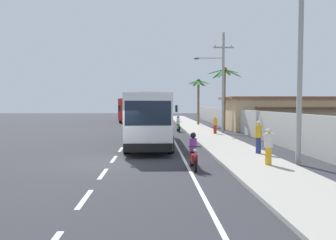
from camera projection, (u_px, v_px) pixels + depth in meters
ground_plane at (111, 163)px, 15.77m from camera, size 160.00×160.00×0.00m
sidewalk_kerb at (213, 138)px, 26.02m from camera, size 3.20×90.00×0.14m
lane_markings at (155, 134)px, 30.81m from camera, size 3.75×71.91×0.01m
boundary_wall at (246, 122)px, 30.12m from camera, size 0.24×60.00×2.26m
coach_bus_foreground at (150, 117)px, 22.85m from camera, size 3.07×12.46×3.71m
coach_bus_far_lane at (131, 109)px, 51.78m from camera, size 3.10×11.08×3.85m
motorcycle_beside_bus at (178, 125)px, 32.71m from camera, size 0.56×1.96×1.60m
motorcycle_trailing at (193, 154)px, 14.27m from camera, size 0.56×1.96×1.59m
pedestrian_near_kerb at (215, 125)px, 29.41m from camera, size 0.36×0.36×1.56m
pedestrian_midwalk at (269, 146)px, 14.43m from camera, size 0.36×0.36×1.62m
pedestrian_far_walk at (258, 136)px, 17.76m from camera, size 0.36×0.36×1.77m
utility_pole_nearest at (300, 50)px, 14.97m from camera, size 1.82×0.24×10.34m
utility_pole_mid at (222, 80)px, 31.35m from camera, size 3.80×0.24×9.64m
palm_nearest at (225, 82)px, 34.30m from camera, size 3.71×3.38×6.69m
palm_second at (198, 92)px, 42.03m from camera, size 2.80×2.67×6.04m
roadside_building at (287, 113)px, 35.34m from camera, size 13.59×7.58×3.55m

